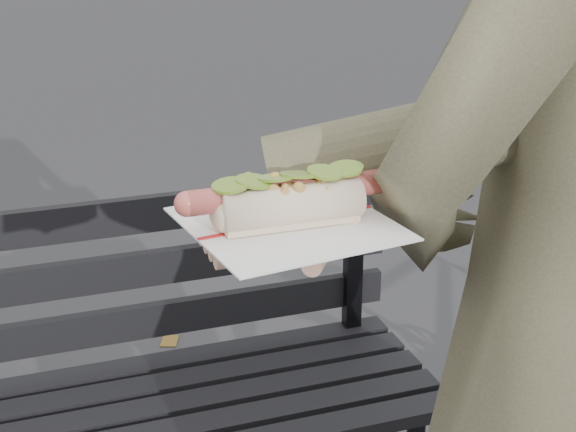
% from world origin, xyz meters
% --- Properties ---
extents(park_bench, '(1.50, 0.44, 0.88)m').
position_xyz_m(park_bench, '(-0.06, 0.91, 0.52)').
color(park_bench, black).
rests_on(park_bench, ground).
extents(person, '(0.81, 0.67, 1.90)m').
position_xyz_m(person, '(0.51, 0.08, 0.95)').
color(person, '#46412E').
rests_on(person, ground).
extents(held_hotdog, '(0.63, 0.30, 0.20)m').
position_xyz_m(held_hotdog, '(0.30, 0.07, 1.24)').
color(held_hotdog, '#46412E').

